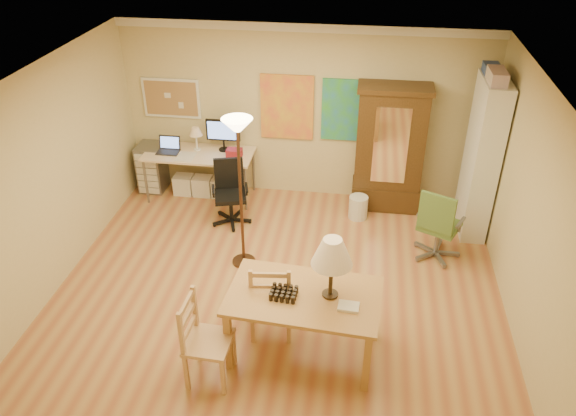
# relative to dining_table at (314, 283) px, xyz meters

# --- Properties ---
(floor) EXTENTS (5.50, 5.50, 0.00)m
(floor) POSITION_rel_dining_table_xyz_m (-0.53, 1.00, -0.93)
(floor) COLOR #A7603B
(floor) RESTS_ON ground
(crown_molding) EXTENTS (5.50, 0.08, 0.12)m
(crown_molding) POSITION_rel_dining_table_xyz_m (-0.53, 3.46, 1.71)
(crown_molding) COLOR white
(crown_molding) RESTS_ON floor
(corkboard) EXTENTS (0.90, 0.04, 0.62)m
(corkboard) POSITION_rel_dining_table_xyz_m (-2.58, 3.47, 0.57)
(corkboard) COLOR #B07B52
(corkboard) RESTS_ON floor
(art_panel_left) EXTENTS (0.80, 0.04, 1.00)m
(art_panel_left) POSITION_rel_dining_table_xyz_m (-0.78, 3.47, 0.52)
(art_panel_left) COLOR yellow
(art_panel_left) RESTS_ON floor
(art_panel_right) EXTENTS (0.75, 0.04, 0.95)m
(art_panel_right) POSITION_rel_dining_table_xyz_m (0.12, 3.47, 0.52)
(art_panel_right) COLOR teal
(art_panel_right) RESTS_ON floor
(dining_table) EXTENTS (1.63, 1.05, 1.47)m
(dining_table) POSITION_rel_dining_table_xyz_m (0.00, 0.00, 0.00)
(dining_table) COLOR olive
(dining_table) RESTS_ON floor
(ladder_chair_back) EXTENTS (0.51, 0.49, 0.99)m
(ladder_chair_back) POSITION_rel_dining_table_xyz_m (-0.48, 0.22, -0.47)
(ladder_chair_back) COLOR #AF8450
(ladder_chair_back) RESTS_ON floor
(ladder_chair_left) EXTENTS (0.46, 0.48, 1.00)m
(ladder_chair_left) POSITION_rel_dining_table_xyz_m (-1.03, -0.50, -0.46)
(ladder_chair_left) COLOR #AF8450
(ladder_chair_left) RESTS_ON floor
(torchiere_lamp) EXTENTS (0.37, 0.37, 2.06)m
(torchiere_lamp) POSITION_rel_dining_table_xyz_m (-1.07, 1.47, 0.72)
(torchiere_lamp) COLOR #3F2719
(torchiere_lamp) RESTS_ON floor
(computer_desk) EXTENTS (1.68, 0.73, 1.27)m
(computer_desk) POSITION_rel_dining_table_xyz_m (-2.08, 3.16, -0.47)
(computer_desk) COLOR beige
(computer_desk) RESTS_ON floor
(office_chair_black) EXTENTS (0.59, 0.59, 0.96)m
(office_chair_black) POSITION_rel_dining_table_xyz_m (-1.47, 2.46, -0.68)
(office_chair_black) COLOR black
(office_chair_black) RESTS_ON floor
(office_chair_green) EXTENTS (0.65, 0.65, 1.05)m
(office_chair_green) POSITION_rel_dining_table_xyz_m (1.46, 1.96, -0.65)
(office_chair_green) COLOR slate
(office_chair_green) RESTS_ON floor
(drawer_cart) EXTENTS (0.39, 0.47, 0.78)m
(drawer_cart) POSITION_rel_dining_table_xyz_m (-2.95, 3.25, -0.54)
(drawer_cart) COLOR slate
(drawer_cart) RESTS_ON floor
(armoire) EXTENTS (1.06, 0.50, 1.94)m
(armoire) POSITION_rel_dining_table_xyz_m (0.79, 3.24, -0.09)
(armoire) COLOR #33210E
(armoire) RESTS_ON floor
(bookshelf) EXTENTS (0.34, 0.90, 2.24)m
(bookshelf) POSITION_rel_dining_table_xyz_m (2.02, 2.80, 0.18)
(bookshelf) COLOR white
(bookshelf) RESTS_ON floor
(wastebin) EXTENTS (0.28, 0.28, 0.35)m
(wastebin) POSITION_rel_dining_table_xyz_m (0.39, 2.83, -0.76)
(wastebin) COLOR silver
(wastebin) RESTS_ON floor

